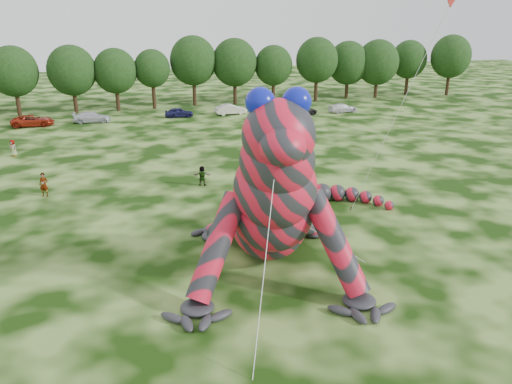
{
  "coord_description": "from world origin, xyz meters",
  "views": [
    {
      "loc": [
        -5.67,
        -18.97,
        12.89
      ],
      "look_at": [
        1.57,
        5.42,
        4.0
      ],
      "focal_mm": 35.0,
      "sensor_mm": 36.0,
      "label": 1
    }
  ],
  "objects_px": {
    "inflatable_gecko": "(267,167)",
    "car_5": "(231,109)",
    "tree_15": "(377,69)",
    "tree_10": "(194,71)",
    "tree_7": "(73,79)",
    "car_3": "(92,117)",
    "tree_8": "(116,80)",
    "tree_17": "(450,65)",
    "tree_16": "(408,68)",
    "tree_6": "(15,81)",
    "spectator_0": "(44,185)",
    "flying_kite": "(445,15)",
    "tree_12": "(273,74)",
    "spectator_4": "(13,148)",
    "spectator_3": "(312,139)",
    "car_7": "(343,108)",
    "car_4": "(179,112)",
    "car_6": "(301,110)",
    "spectator_5": "(202,176)",
    "tree_9": "(153,79)",
    "car_2": "(33,121)",
    "tree_11": "(235,71)",
    "tree_13": "(317,69)",
    "tree_14": "(348,70)"
  },
  "relations": [
    {
      "from": "tree_16",
      "to": "tree_6",
      "type": "bearing_deg",
      "value": -177.56
    },
    {
      "from": "flying_kite",
      "to": "tree_16",
      "type": "height_order",
      "value": "flying_kite"
    },
    {
      "from": "tree_11",
      "to": "tree_15",
      "type": "height_order",
      "value": "tree_11"
    },
    {
      "from": "car_4",
      "to": "tree_15",
      "type": "bearing_deg",
      "value": -71.5
    },
    {
      "from": "tree_11",
      "to": "tree_13",
      "type": "distance_m",
      "value": 13.39
    },
    {
      "from": "tree_6",
      "to": "tree_12",
      "type": "xyz_separation_m",
      "value": [
        37.57,
        1.05,
        -0.26
      ]
    },
    {
      "from": "flying_kite",
      "to": "spectator_5",
      "type": "height_order",
      "value": "flying_kite"
    },
    {
      "from": "tree_10",
      "to": "spectator_0",
      "type": "bearing_deg",
      "value": -115.4
    },
    {
      "from": "inflatable_gecko",
      "to": "tree_7",
      "type": "xyz_separation_m",
      "value": [
        -12.59,
        50.39,
        -0.32
      ]
    },
    {
      "from": "spectator_3",
      "to": "car_7",
      "type": "bearing_deg",
      "value": -20.34
    },
    {
      "from": "tree_7",
      "to": "car_3",
      "type": "bearing_deg",
      "value": -74.0
    },
    {
      "from": "tree_17",
      "to": "spectator_3",
      "type": "height_order",
      "value": "tree_17"
    },
    {
      "from": "car_2",
      "to": "tree_16",
      "type": "bearing_deg",
      "value": -78.23
    },
    {
      "from": "tree_10",
      "to": "spectator_4",
      "type": "relative_size",
      "value": 6.44
    },
    {
      "from": "spectator_0",
      "to": "tree_17",
      "type": "bearing_deg",
      "value": 48.24
    },
    {
      "from": "spectator_0",
      "to": "tree_6",
      "type": "bearing_deg",
      "value": 118.3
    },
    {
      "from": "car_6",
      "to": "car_3",
      "type": "bearing_deg",
      "value": 74.82
    },
    {
      "from": "spectator_0",
      "to": "tree_16",
      "type": "bearing_deg",
      "value": 52.92
    },
    {
      "from": "tree_6",
      "to": "car_6",
      "type": "bearing_deg",
      "value": -15.74
    },
    {
      "from": "tree_7",
      "to": "tree_14",
      "type": "distance_m",
      "value": 43.58
    },
    {
      "from": "tree_13",
      "to": "car_4",
      "type": "distance_m",
      "value": 25.16
    },
    {
      "from": "tree_15",
      "to": "tree_10",
      "type": "bearing_deg",
      "value": 178.51
    },
    {
      "from": "tree_11",
      "to": "car_2",
      "type": "xyz_separation_m",
      "value": [
        -28.69,
        -9.67,
        -4.33
      ]
    },
    {
      "from": "spectator_4",
      "to": "tree_15",
      "type": "bearing_deg",
      "value": 57.55
    },
    {
      "from": "tree_10",
      "to": "tree_6",
      "type": "bearing_deg",
      "value": -175.66
    },
    {
      "from": "tree_10",
      "to": "car_5",
      "type": "distance_m",
      "value": 10.86
    },
    {
      "from": "inflatable_gecko",
      "to": "spectator_4",
      "type": "relative_size",
      "value": 12.42
    },
    {
      "from": "tree_16",
      "to": "tree_17",
      "type": "height_order",
      "value": "tree_17"
    },
    {
      "from": "tree_10",
      "to": "inflatable_gecko",
      "type": "bearing_deg",
      "value": -95.35
    },
    {
      "from": "inflatable_gecko",
      "to": "tree_11",
      "type": "xyz_separation_m",
      "value": [
        11.28,
        51.78,
        -0.03
      ]
    },
    {
      "from": "tree_8",
      "to": "tree_17",
      "type": "distance_m",
      "value": 56.17
    },
    {
      "from": "spectator_4",
      "to": "spectator_5",
      "type": "bearing_deg",
      "value": -8.35
    },
    {
      "from": "tree_6",
      "to": "tree_8",
      "type": "height_order",
      "value": "tree_6"
    },
    {
      "from": "tree_7",
      "to": "spectator_5",
      "type": "xyz_separation_m",
      "value": [
        11.2,
        -37.57,
        -3.92
      ]
    },
    {
      "from": "tree_9",
      "to": "tree_11",
      "type": "bearing_deg",
      "value": 3.82
    },
    {
      "from": "tree_7",
      "to": "car_2",
      "type": "xyz_separation_m",
      "value": [
        -4.82,
        -8.28,
        -4.03
      ]
    },
    {
      "from": "car_5",
      "to": "car_6",
      "type": "bearing_deg",
      "value": -114.85
    },
    {
      "from": "car_3",
      "to": "spectator_0",
      "type": "height_order",
      "value": "spectator_0"
    },
    {
      "from": "tree_7",
      "to": "car_5",
      "type": "relative_size",
      "value": 2.14
    },
    {
      "from": "tree_6",
      "to": "tree_9",
      "type": "height_order",
      "value": "tree_6"
    },
    {
      "from": "flying_kite",
      "to": "car_3",
      "type": "height_order",
      "value": "flying_kite"
    },
    {
      "from": "tree_10",
      "to": "spectator_5",
      "type": "bearing_deg",
      "value": -99.06
    },
    {
      "from": "tree_6",
      "to": "tree_16",
      "type": "height_order",
      "value": "tree_6"
    },
    {
      "from": "tree_11",
      "to": "car_2",
      "type": "distance_m",
      "value": 30.58
    },
    {
      "from": "flying_kite",
      "to": "tree_12",
      "type": "bearing_deg",
      "value": 82.19
    },
    {
      "from": "tree_14",
      "to": "tree_17",
      "type": "height_order",
      "value": "tree_17"
    },
    {
      "from": "tree_8",
      "to": "tree_10",
      "type": "height_order",
      "value": "tree_10"
    },
    {
      "from": "tree_9",
      "to": "spectator_3",
      "type": "xyz_separation_m",
      "value": [
        13.55,
        -28.86,
        -3.5
      ]
    },
    {
      "from": "flying_kite",
      "to": "spectator_4",
      "type": "height_order",
      "value": "flying_kite"
    },
    {
      "from": "inflatable_gecko",
      "to": "car_5",
      "type": "relative_size",
      "value": 4.58
    }
  ]
}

